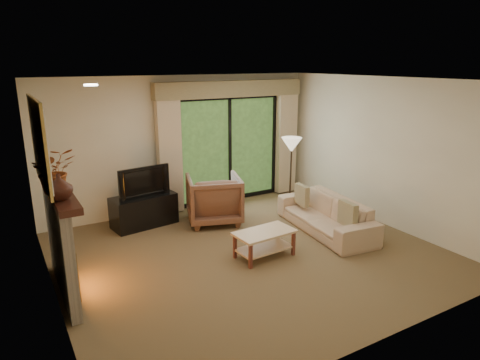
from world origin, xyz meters
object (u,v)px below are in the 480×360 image
media_console (144,210)px  coffee_table (264,244)px  armchair (214,199)px  sofa (326,215)px

media_console → coffee_table: size_ratio=1.24×
media_console → armchair: bearing=-29.5°
media_console → sofa: bearing=-42.5°
sofa → media_console: bearing=-117.9°
media_console → coffee_table: 2.44m
armchair → sofa: armchair is taller
sofa → armchair: bearing=-126.1°
sofa → coffee_table: sofa is taller
armchair → sofa: 2.01m
armchair → coffee_table: armchair is taller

